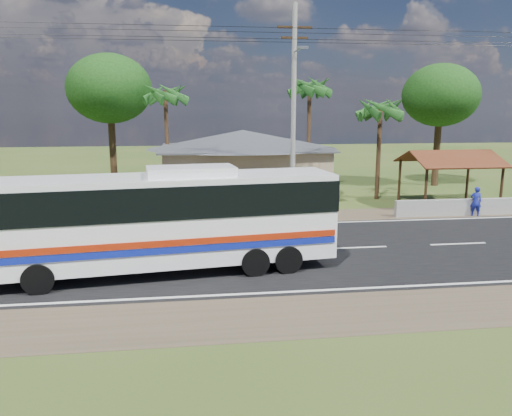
# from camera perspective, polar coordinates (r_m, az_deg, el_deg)

# --- Properties ---
(ground) EXTENTS (120.00, 120.00, 0.00)m
(ground) POSITION_cam_1_polar(r_m,az_deg,el_deg) (20.51, -0.47, -5.05)
(ground) COLOR #334A1A
(ground) RESTS_ON ground
(road) EXTENTS (120.00, 16.00, 0.03)m
(road) POSITION_cam_1_polar(r_m,az_deg,el_deg) (20.50, -0.47, -5.02)
(road) COLOR black
(road) RESTS_ON ground
(house) EXTENTS (12.40, 10.00, 5.00)m
(house) POSITION_cam_1_polar(r_m,az_deg,el_deg) (32.85, -1.53, 5.85)
(house) COLOR tan
(house) RESTS_ON ground
(waiting_shed) EXTENTS (5.20, 4.48, 3.35)m
(waiting_shed) POSITION_cam_1_polar(r_m,az_deg,el_deg) (32.12, 21.28, 5.11)
(waiting_shed) COLOR #362613
(waiting_shed) RESTS_ON ground
(concrete_barrier) EXTENTS (7.00, 0.30, 0.90)m
(concrete_barrier) POSITION_cam_1_polar(r_m,az_deg,el_deg) (29.45, 21.93, 0.07)
(concrete_barrier) COLOR #9E9E99
(concrete_barrier) RESTS_ON ground
(utility_poles) EXTENTS (32.80, 2.22, 11.00)m
(utility_poles) POSITION_cam_1_polar(r_m,az_deg,el_deg) (26.50, 3.60, 11.28)
(utility_poles) COLOR #9E9E99
(utility_poles) RESTS_ON ground
(palm_near) EXTENTS (2.80, 2.80, 6.70)m
(palm_near) POSITION_cam_1_polar(r_m,az_deg,el_deg) (32.76, 14.06, 10.88)
(palm_near) COLOR #47301E
(palm_near) RESTS_ON ground
(palm_mid) EXTENTS (2.80, 2.80, 8.20)m
(palm_mid) POSITION_cam_1_polar(r_m,az_deg,el_deg) (36.04, 6.15, 13.46)
(palm_mid) COLOR #47301E
(palm_mid) RESTS_ON ground
(palm_far) EXTENTS (2.80, 2.80, 7.70)m
(palm_far) POSITION_cam_1_polar(r_m,az_deg,el_deg) (35.57, -10.33, 12.60)
(palm_far) COLOR #47301E
(palm_far) RESTS_ON ground
(tree_behind_house) EXTENTS (6.00, 6.00, 9.61)m
(tree_behind_house) POSITION_cam_1_polar(r_m,az_deg,el_deg) (37.96, -16.40, 12.90)
(tree_behind_house) COLOR #47301E
(tree_behind_house) RESTS_ON ground
(tree_behind_shed) EXTENTS (5.60, 5.60, 9.02)m
(tree_behind_shed) POSITION_cam_1_polar(r_m,az_deg,el_deg) (40.02, 20.34, 11.94)
(tree_behind_shed) COLOR #47301E
(tree_behind_shed) RESTS_ON ground
(coach_bus) EXTENTS (12.40, 4.02, 3.78)m
(coach_bus) POSITION_cam_1_polar(r_m,az_deg,el_deg) (17.78, -10.54, -0.61)
(coach_bus) COLOR white
(coach_bus) RESTS_ON ground
(motorcycle) EXTENTS (1.64, 0.94, 0.81)m
(motorcycle) POSITION_cam_1_polar(r_m,az_deg,el_deg) (25.73, 2.20, -0.73)
(motorcycle) COLOR black
(motorcycle) RESTS_ON ground
(person) EXTENTS (0.68, 0.55, 1.62)m
(person) POSITION_cam_1_polar(r_m,az_deg,el_deg) (29.60, 23.83, 0.69)
(person) COLOR navy
(person) RESTS_ON ground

